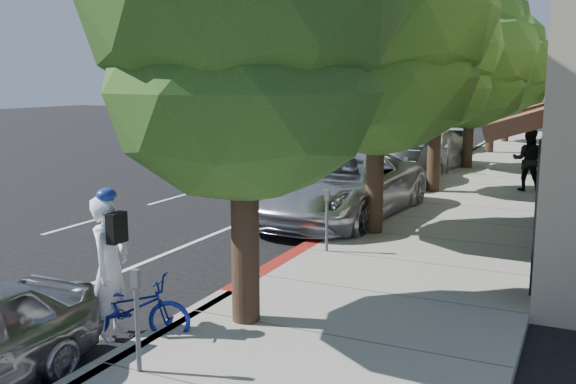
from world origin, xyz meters
The scene contains 17 objects.
ground centered at (0.00, 0.00, 0.00)m, with size 120.00×120.00×0.00m, color black.
sidewalk centered at (2.30, 8.00, 0.07)m, with size 4.60×56.00×0.15m, color gray.
curb centered at (0.00, 8.00, 0.07)m, with size 0.30×56.00×0.15m, color #9E998E.
curb_red_segment centered at (0.00, 1.00, 0.07)m, with size 0.32×4.00×0.15m, color maroon.
street_tree_0 centered at (0.90, -2.00, 4.59)m, with size 4.49×4.49×7.42m.
street_tree_1 centered at (0.90, 4.00, 4.89)m, with size 5.17×5.17×8.01m.
street_tree_2 centered at (0.90, 10.00, 4.46)m, with size 3.87×3.87×7.06m.
street_tree_3 centered at (0.90, 16.00, 4.46)m, with size 4.95×4.95×7.38m.
street_tree_4 centered at (0.90, 22.00, 4.90)m, with size 4.09×4.09×7.71m.
street_tree_5 centered at (0.90, 28.00, 4.29)m, with size 5.09×5.09×7.20m.
cyclist centered at (-0.70, -3.00, 1.01)m, with size 0.73×0.48×2.01m, color white.
bicycle centered at (-0.40, -3.00, 0.46)m, with size 0.61×1.74×0.91m, color navy.
silver_suv centered at (-0.50, 5.50, 0.88)m, with size 2.91×6.31×1.75m, color silver.
dark_sedan centered at (-0.50, 11.37, 0.74)m, with size 1.56×4.47×1.47m, color #212527.
white_pickup centered at (-0.50, 15.00, 0.82)m, with size 2.29×5.64×1.64m, color white.
dark_suv_far centered at (-1.28, 21.79, 0.90)m, with size 2.12×5.27×1.80m, color black.
pedestrian centered at (3.53, 11.37, 1.12)m, with size 0.94×0.73×1.94m, color black.
Camera 1 is at (5.21, -9.72, 3.59)m, focal length 40.00 mm.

